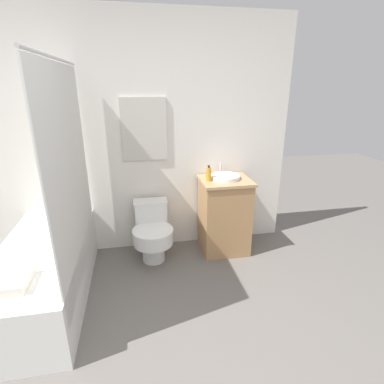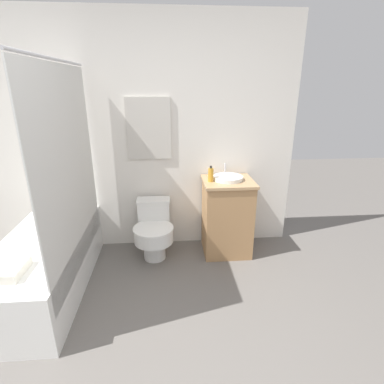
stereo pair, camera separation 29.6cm
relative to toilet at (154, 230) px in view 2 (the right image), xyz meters
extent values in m
cube|color=white|center=(-0.12, 0.32, 0.93)|extent=(3.39, 0.05, 2.50)
cube|color=beige|center=(-0.02, 0.28, 1.04)|extent=(0.47, 0.02, 0.64)
cube|color=beige|center=(-0.02, 0.28, 1.04)|extent=(0.44, 0.01, 0.61)
cube|color=white|center=(-0.97, -0.50, -0.07)|extent=(0.69, 1.59, 0.50)
cube|color=silver|center=(-0.63, -0.50, 0.80)|extent=(0.01, 1.46, 1.67)
cylinder|color=#B7B7BC|center=(-0.63, -0.50, 1.65)|extent=(0.02, 1.46, 0.02)
cube|color=silver|center=(-0.97, -0.97, 0.21)|extent=(0.15, 0.28, 0.07)
cylinder|color=white|center=(0.00, -0.05, -0.20)|extent=(0.24, 0.24, 0.23)
cylinder|color=white|center=(0.00, -0.10, -0.02)|extent=(0.41, 0.41, 0.14)
cylinder|color=white|center=(0.00, -0.10, 0.06)|extent=(0.42, 0.42, 0.02)
cube|color=white|center=(0.00, 0.16, 0.12)|extent=(0.34, 0.18, 0.32)
cube|color=white|center=(0.00, 0.16, 0.28)|extent=(0.36, 0.19, 0.02)
cube|color=#AD7F51|center=(0.80, 0.04, 0.09)|extent=(0.50, 0.46, 0.81)
cube|color=tan|center=(0.80, 0.04, 0.51)|extent=(0.53, 0.49, 0.03)
cylinder|color=white|center=(0.80, 0.06, 0.55)|extent=(0.32, 0.32, 0.04)
cylinder|color=silver|center=(0.80, 0.24, 0.59)|extent=(0.02, 0.02, 0.13)
cylinder|color=gold|center=(0.61, 0.02, 0.60)|extent=(0.06, 0.06, 0.14)
cylinder|color=black|center=(0.61, 0.02, 0.68)|extent=(0.02, 0.02, 0.02)
camera|label=1|loc=(-0.12, -2.89, 1.48)|focal=28.00mm
camera|label=2|loc=(0.17, -2.93, 1.48)|focal=28.00mm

